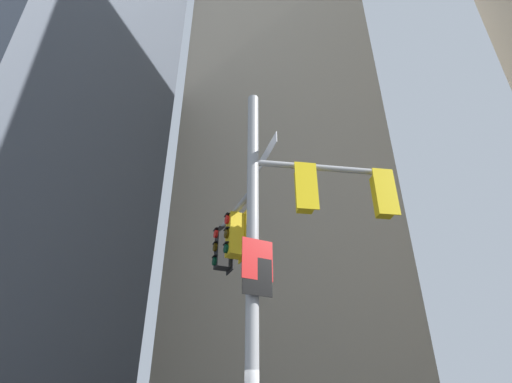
% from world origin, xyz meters
% --- Properties ---
extents(building_tower_left, '(12.70, 12.70, 42.98)m').
position_xyz_m(building_tower_left, '(-17.14, 7.16, 21.49)').
color(building_tower_left, '#4C5460').
rests_on(building_tower_left, ground).
extents(building_mid_block, '(14.28, 14.28, 39.92)m').
position_xyz_m(building_mid_block, '(-3.15, 21.04, 19.96)').
color(building_mid_block, tan).
rests_on(building_mid_block, ground).
extents(signal_pole_assembly, '(4.40, 2.16, 8.58)m').
position_xyz_m(signal_pole_assembly, '(0.25, 0.51, 5.03)').
color(signal_pole_assembly, '#9EA0A3').
rests_on(signal_pole_assembly, ground).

